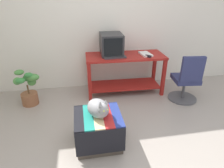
% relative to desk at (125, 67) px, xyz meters
% --- Properties ---
extents(ground_plane, '(14.00, 14.00, 0.00)m').
position_rel_desk_xyz_m(ground_plane, '(-0.35, -1.60, -0.52)').
color(ground_plane, '#9E9389').
extents(back_wall, '(8.00, 0.10, 2.60)m').
position_rel_desk_xyz_m(back_wall, '(-0.35, 0.45, 0.78)').
color(back_wall, silver).
rests_on(back_wall, ground_plane).
extents(desk, '(1.48, 0.64, 0.76)m').
position_rel_desk_xyz_m(desk, '(0.00, 0.00, 0.00)').
color(desk, maroon).
rests_on(desk, ground_plane).
extents(tv_monitor, '(0.41, 0.52, 0.39)m').
position_rel_desk_xyz_m(tv_monitor, '(-0.25, 0.09, 0.43)').
color(tv_monitor, '#28282B').
rests_on(tv_monitor, desk).
extents(keyboard, '(0.41, 0.17, 0.02)m').
position_rel_desk_xyz_m(keyboard, '(-0.22, -0.13, 0.26)').
color(keyboard, '#333338').
rests_on(keyboard, desk).
extents(book, '(0.21, 0.31, 0.03)m').
position_rel_desk_xyz_m(book, '(0.38, -0.06, 0.26)').
color(book, white).
rests_on(book, desk).
extents(ottoman_with_blanket, '(0.59, 0.57, 0.44)m').
position_rel_desk_xyz_m(ottoman_with_blanket, '(-0.68, -1.39, -0.30)').
color(ottoman_with_blanket, '#4C4238').
rests_on(ottoman_with_blanket, ground_plane).
extents(cat, '(0.35, 0.43, 0.28)m').
position_rel_desk_xyz_m(cat, '(-0.66, -1.41, 0.04)').
color(cat, gray).
rests_on(cat, ottoman_with_blanket).
extents(potted_plant, '(0.42, 0.35, 0.63)m').
position_rel_desk_xyz_m(potted_plant, '(-1.77, -0.18, -0.23)').
color(potted_plant, brown).
rests_on(potted_plant, ground_plane).
extents(office_chair, '(0.52, 0.52, 0.89)m').
position_rel_desk_xyz_m(office_chair, '(1.01, -0.54, -0.13)').
color(office_chair, '#4C4C51').
rests_on(office_chair, ground_plane).
extents(stapler, '(0.10, 0.10, 0.04)m').
position_rel_desk_xyz_m(stapler, '(0.38, -0.20, 0.26)').
color(stapler, black).
rests_on(stapler, desk).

